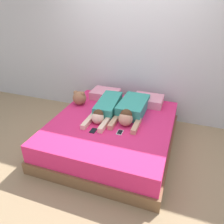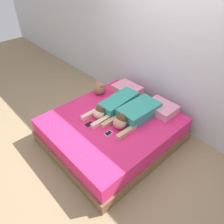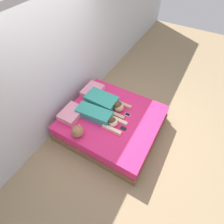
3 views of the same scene
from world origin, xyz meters
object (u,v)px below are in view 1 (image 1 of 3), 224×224
(cell_phone_right, at_px, (120,132))
(person_right, at_px, (131,109))
(plush_toy, at_px, (80,98))
(cell_phone_left, at_px, (93,131))
(person_left, at_px, (106,108))
(bed, at_px, (112,133))
(pillow_head_right, at_px, (148,100))
(pillow_head_left, at_px, (105,94))

(cell_phone_right, bearing_deg, person_right, 88.58)
(cell_phone_right, xyz_separation_m, plush_toy, (-0.92, 0.61, 0.12))
(person_right, xyz_separation_m, cell_phone_left, (-0.37, -0.62, -0.09))
(person_left, relative_size, cell_phone_right, 8.79)
(person_left, relative_size, plush_toy, 4.44)
(cell_phone_right, bearing_deg, bed, 128.44)
(bed, xyz_separation_m, plush_toy, (-0.71, 0.34, 0.35))
(pillow_head_right, xyz_separation_m, plush_toy, (-1.10, -0.40, 0.05))
(pillow_head_right, height_order, person_left, person_left)
(cell_phone_right, height_order, plush_toy, plush_toy)
(plush_toy, bearing_deg, cell_phone_left, -51.06)
(pillow_head_left, relative_size, person_right, 0.49)
(person_right, bearing_deg, bed, -128.64)
(cell_phone_left, relative_size, plush_toy, 0.51)
(pillow_head_right, xyz_separation_m, person_left, (-0.57, -0.54, 0.02))
(pillow_head_left, xyz_separation_m, cell_phone_left, (0.24, -1.09, -0.06))
(pillow_head_left, height_order, plush_toy, plush_toy)
(pillow_head_left, height_order, person_right, person_right)
(cell_phone_left, bearing_deg, pillow_head_left, 102.45)
(bed, xyz_separation_m, cell_phone_left, (-0.15, -0.34, 0.23))
(cell_phone_left, xyz_separation_m, cell_phone_right, (0.36, 0.08, 0.00))
(bed, xyz_separation_m, pillow_head_right, (0.39, 0.74, 0.30))
(cell_phone_left, bearing_deg, bed, 66.03)
(bed, distance_m, plush_toy, 0.86)
(bed, xyz_separation_m, person_right, (0.22, 0.28, 0.33))
(bed, height_order, pillow_head_left, pillow_head_left)
(person_right, height_order, plush_toy, plush_toy)
(pillow_head_left, distance_m, plush_toy, 0.51)
(bed, bearing_deg, pillow_head_right, 62.12)
(person_left, bearing_deg, cell_phone_right, -50.69)
(person_right, relative_size, cell_phone_right, 8.07)
(pillow_head_right, xyz_separation_m, person_right, (-0.17, -0.47, 0.03))
(pillow_head_left, xyz_separation_m, person_right, (0.61, -0.47, 0.03))
(pillow_head_left, distance_m, cell_phone_left, 1.12)
(pillow_head_left, xyz_separation_m, cell_phone_right, (0.60, -1.00, -0.06))
(person_right, height_order, cell_phone_right, person_right)
(person_left, distance_m, cell_phone_right, 0.61)
(person_left, distance_m, cell_phone_left, 0.56)
(pillow_head_right, bearing_deg, cell_phone_left, -116.67)
(bed, height_order, cell_phone_right, cell_phone_right)
(plush_toy, bearing_deg, bed, -25.86)
(pillow_head_right, relative_size, person_right, 0.49)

